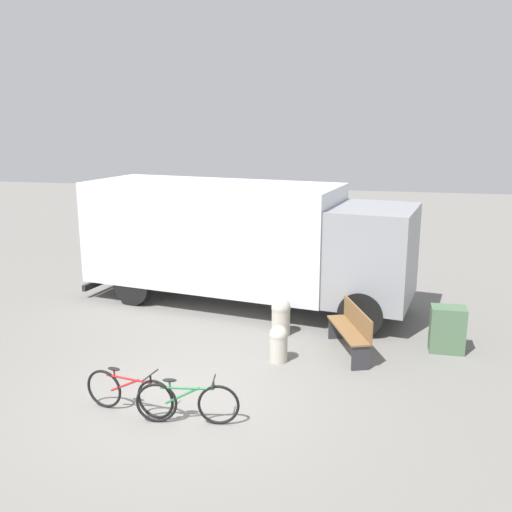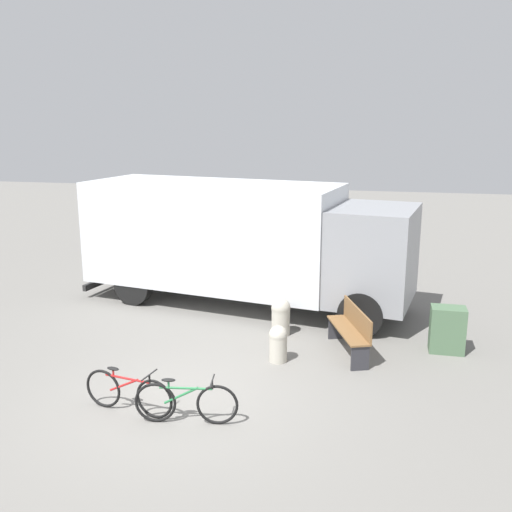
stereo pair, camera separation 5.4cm
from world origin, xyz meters
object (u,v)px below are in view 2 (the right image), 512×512
Objects in this scene: park_bench at (352,328)px; bicycle_middle at (186,402)px; bicycle_near at (128,392)px; bollard_near_bench at (278,342)px; bollard_far_bench at (281,315)px; delivery_truck at (241,238)px; utility_box at (447,330)px.

bicycle_middle is at bearing 124.26° from park_bench.
bollard_near_bench is at bearing 60.78° from bicycle_near.
bicycle_middle is 4.07m from bollard_far_bench.
park_bench is (2.90, -2.62, -1.17)m from delivery_truck.
park_bench reaches higher than bicycle_middle.
bicycle_near is (-0.42, -5.79, -1.35)m from delivery_truck.
bollard_far_bench is (-0.20, 1.42, 0.05)m from bollard_near_bench.
bicycle_near is (-3.32, -3.16, -0.18)m from park_bench.
park_bench is 1.52m from bollard_near_bench.
utility_box is at bearing 44.64° from bicycle_near.
bollard_near_bench is (-1.35, -0.70, -0.14)m from park_bench.
bollard_far_bench is 3.43m from utility_box.
bollard_near_bench is at bearing 61.07° from bicycle_middle.
delivery_truck is 11.73× the size of bollard_near_bench.
bicycle_middle is at bearing 2.92° from bicycle_near.
bollard_near_bench is at bearing -55.23° from delivery_truck.
bicycle_middle is at bearing -100.79° from bollard_far_bench.
bicycle_middle is (0.59, -5.90, -1.35)m from delivery_truck.
bollard_far_bench is at bearing 98.09° from bollard_near_bench.
bollard_near_bench is at bearing 96.73° from park_bench.
utility_box reaches higher than bollard_far_bench.
delivery_truck is at bearing 156.06° from utility_box.
bollard_far_bench is at bearing -44.91° from delivery_truck.
bollard_near_bench is at bearing -159.54° from utility_box.
bollard_far_bench reaches higher than bicycle_middle.
bollard_near_bench is (1.55, -3.32, -1.31)m from delivery_truck.
delivery_truck reaches higher than bollard_near_bench.
park_bench reaches higher than bollard_near_bench.
utility_box is (1.87, 0.50, -0.06)m from park_bench.
park_bench is at bearing 46.31° from bicycle_middle.
delivery_truck is 5.31× the size of bicycle_middle.
park_bench is 2.13× the size of bollard_far_bench.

